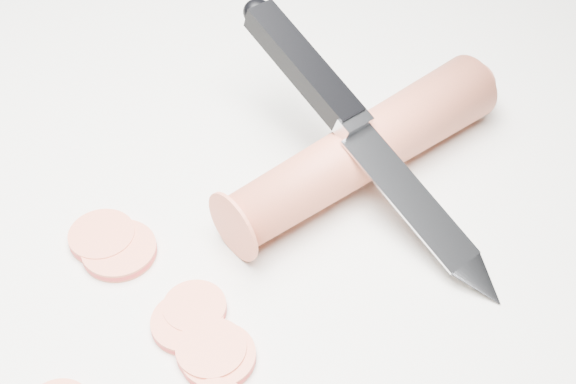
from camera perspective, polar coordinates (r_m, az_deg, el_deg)
The scene contains 9 objects.
ground at distance 0.45m, azimuth -1.77°, elevation -3.93°, with size 2.40×2.40×0.00m, color beige.
carrot at distance 0.47m, azimuth 5.34°, elevation 3.00°, with size 0.04×0.04×0.19m, color #C55639.
carrot_slice_0 at distance 0.46m, azimuth -13.08°, elevation -3.12°, with size 0.04×0.04×0.01m, color #D96343.
carrot_slice_1 at distance 0.42m, azimuth -6.65°, elevation -8.21°, with size 0.03×0.03×0.01m, color #D96343.
carrot_slice_2 at distance 0.40m, azimuth -5.47°, elevation -11.15°, with size 0.03×0.03×0.01m, color #D96343.
carrot_slice_5 at distance 0.41m, azimuth -7.17°, elevation -9.22°, with size 0.04×0.04×0.01m, color #D96343.
carrot_slice_6 at distance 0.40m, azimuth -5.00°, elevation -11.56°, with size 0.04×0.04×0.01m, color #D96343.
carrot_slice_7 at distance 0.45m, azimuth -11.91°, elevation -4.07°, with size 0.04×0.04×0.01m, color #D96343.
kitchen_knife at distance 0.45m, azimuth 5.71°, elevation 3.85°, with size 0.21×0.09×0.08m, color silver, non-canonical shape.
Camera 1 is at (0.17, -0.23, 0.34)m, focal length 50.00 mm.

